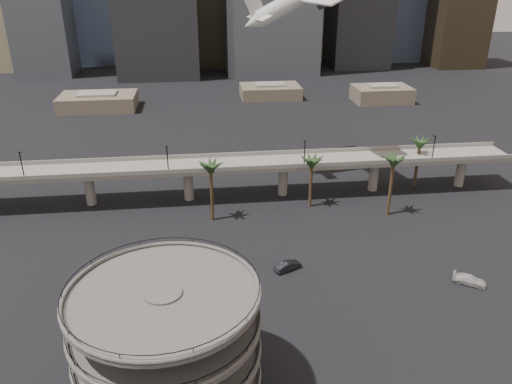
{
  "coord_description": "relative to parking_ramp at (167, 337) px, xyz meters",
  "views": [
    {
      "loc": [
        -8.18,
        -50.94,
        49.43
      ],
      "look_at": [
        1.37,
        28.0,
        13.31
      ],
      "focal_mm": 35.0,
      "sensor_mm": 36.0,
      "label": 1
    }
  ],
  "objects": [
    {
      "name": "car_b",
      "position": [
        19.47,
        27.09,
        -9.0
      ],
      "size": [
        5.33,
        3.77,
        1.67
      ],
      "primitive_type": "imported",
      "rotation": [
        0.0,
        0.0,
        2.01
      ],
      "color": "black",
      "rests_on": "ground"
    },
    {
      "name": "parking_ramp",
      "position": [
        0.0,
        0.0,
        0.0
      ],
      "size": [
        22.2,
        22.2,
        17.35
      ],
      "color": "#4A4745",
      "rests_on": "ground"
    },
    {
      "name": "car_c",
      "position": [
        49.45,
        19.12,
        -9.05
      ],
      "size": [
        5.77,
        4.84,
        1.58
      ],
      "primitive_type": "imported",
      "rotation": [
        0.0,
        0.0,
        0.99
      ],
      "color": "#BBBAB6",
      "rests_on": "ground"
    },
    {
      "name": "car_a",
      "position": [
        6.21,
        17.62,
        -9.11
      ],
      "size": [
        4.6,
        3.44,
        1.46
      ],
      "primitive_type": "imported",
      "rotation": [
        0.0,
        0.0,
        1.11
      ],
      "color": "maroon",
      "rests_on": "ground"
    },
    {
      "name": "ground",
      "position": [
        13.0,
        4.0,
        -9.84
      ],
      "size": [
        700.0,
        700.0,
        0.0
      ],
      "primitive_type": "plane",
      "color": "black",
      "rests_on": "ground"
    },
    {
      "name": "overpass",
      "position": [
        13.0,
        59.0,
        -2.5
      ],
      "size": [
        130.0,
        9.3,
        14.7
      ],
      "color": "slate",
      "rests_on": "ground"
    },
    {
      "name": "low_buildings",
      "position": [
        19.89,
        146.3,
        -6.97
      ],
      "size": [
        135.0,
        27.5,
        6.8
      ],
      "color": "brown",
      "rests_on": "ground"
    },
    {
      "name": "palm_trees",
      "position": [
        34.48,
        51.47,
        1.46
      ],
      "size": [
        54.4,
        18.4,
        14.0
      ],
      "color": "#49331F",
      "rests_on": "ground"
    }
  ]
}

